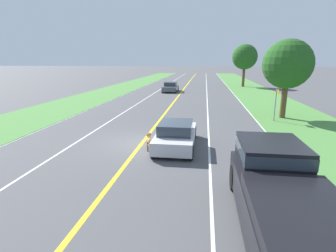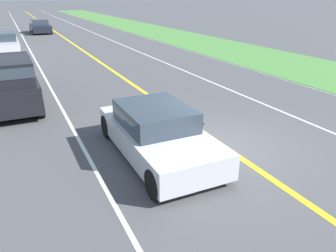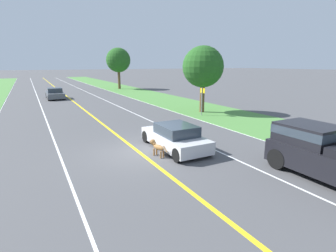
{
  "view_description": "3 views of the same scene",
  "coord_description": "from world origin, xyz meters",
  "px_view_note": "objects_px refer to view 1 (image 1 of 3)",
  "views": [
    {
      "loc": [
        3.18,
        -12.89,
        4.22
      ],
      "look_at": [
        1.51,
        -0.94,
        1.21
      ],
      "focal_mm": 28.0,
      "sensor_mm": 36.0,
      "label": 1
    },
    {
      "loc": [
        4.89,
        6.68,
        3.9
      ],
      "look_at": [
        1.87,
        0.4,
        1.07
      ],
      "focal_mm": 35.0,
      "sensor_mm": 36.0,
      "label": 2
    },
    {
      "loc": [
        -4.49,
        -11.42,
        4.23
      ],
      "look_at": [
        1.57,
        -0.05,
        1.17
      ],
      "focal_mm": 28.0,
      "sensor_mm": 36.0,
      "label": 3
    }
  ],
  "objects_px": {
    "ego_car": "(176,135)",
    "dog": "(149,140)",
    "roadside_tree_right_far": "(245,57)",
    "roadside_tree_right_near": "(288,64)",
    "pickup_truck": "(282,194)",
    "oncoming_car": "(171,87)",
    "street_sign": "(276,101)"
  },
  "relations": [
    {
      "from": "ego_car",
      "to": "roadside_tree_right_near",
      "type": "xyz_separation_m",
      "value": [
        7.25,
        7.92,
        3.36
      ]
    },
    {
      "from": "street_sign",
      "to": "pickup_truck",
      "type": "bearing_deg",
      "value": -103.09
    },
    {
      "from": "ego_car",
      "to": "street_sign",
      "type": "relative_size",
      "value": 1.85
    },
    {
      "from": "roadside_tree_right_far",
      "to": "street_sign",
      "type": "bearing_deg",
      "value": -92.87
    },
    {
      "from": "dog",
      "to": "pickup_truck",
      "type": "bearing_deg",
      "value": -64.36
    },
    {
      "from": "oncoming_car",
      "to": "roadside_tree_right_far",
      "type": "bearing_deg",
      "value": -141.45
    },
    {
      "from": "roadside_tree_right_far",
      "to": "ego_car",
      "type": "bearing_deg",
      "value": -103.12
    },
    {
      "from": "oncoming_car",
      "to": "roadside_tree_right_near",
      "type": "distance_m",
      "value": 19.72
    },
    {
      "from": "roadside_tree_right_near",
      "to": "street_sign",
      "type": "relative_size",
      "value": 2.48
    },
    {
      "from": "roadside_tree_right_far",
      "to": "roadside_tree_right_near",
      "type": "bearing_deg",
      "value": -91.01
    },
    {
      "from": "pickup_truck",
      "to": "oncoming_car",
      "type": "relative_size",
      "value": 1.37
    },
    {
      "from": "pickup_truck",
      "to": "street_sign",
      "type": "height_order",
      "value": "street_sign"
    },
    {
      "from": "roadside_tree_right_far",
      "to": "dog",
      "type": "bearing_deg",
      "value": -104.96
    },
    {
      "from": "roadside_tree_right_far",
      "to": "pickup_truck",
      "type": "bearing_deg",
      "value": -96.3
    },
    {
      "from": "dog",
      "to": "roadside_tree_right_near",
      "type": "height_order",
      "value": "roadside_tree_right_near"
    },
    {
      "from": "pickup_truck",
      "to": "roadside_tree_right_far",
      "type": "bearing_deg",
      "value": 83.7
    },
    {
      "from": "dog",
      "to": "roadside_tree_right_near",
      "type": "bearing_deg",
      "value": 31.44
    },
    {
      "from": "roadside_tree_right_far",
      "to": "street_sign",
      "type": "distance_m",
      "value": 26.56
    },
    {
      "from": "roadside_tree_right_near",
      "to": "street_sign",
      "type": "bearing_deg",
      "value": -125.71
    },
    {
      "from": "ego_car",
      "to": "dog",
      "type": "xyz_separation_m",
      "value": [
        -1.27,
        -0.52,
        -0.15
      ]
    },
    {
      "from": "oncoming_car",
      "to": "roadside_tree_right_near",
      "type": "bearing_deg",
      "value": 123.28
    },
    {
      "from": "ego_car",
      "to": "pickup_truck",
      "type": "height_order",
      "value": "pickup_truck"
    },
    {
      "from": "roadside_tree_right_near",
      "to": "oncoming_car",
      "type": "bearing_deg",
      "value": 123.28
    },
    {
      "from": "pickup_truck",
      "to": "roadside_tree_right_near",
      "type": "bearing_deg",
      "value": 74.65
    },
    {
      "from": "dog",
      "to": "street_sign",
      "type": "height_order",
      "value": "street_sign"
    },
    {
      "from": "oncoming_car",
      "to": "dog",
      "type": "bearing_deg",
      "value": 94.96
    },
    {
      "from": "ego_car",
      "to": "oncoming_car",
      "type": "distance_m",
      "value": 24.41
    },
    {
      "from": "oncoming_car",
      "to": "street_sign",
      "type": "xyz_separation_m",
      "value": [
        9.79,
        -17.47,
        0.86
      ]
    },
    {
      "from": "roadside_tree_right_far",
      "to": "street_sign",
      "type": "relative_size",
      "value": 2.96
    },
    {
      "from": "roadside_tree_right_near",
      "to": "ego_car",
      "type": "bearing_deg",
      "value": -132.48
    },
    {
      "from": "ego_car",
      "to": "roadside_tree_right_far",
      "type": "xyz_separation_m",
      "value": [
        7.69,
        33.02,
        4.22
      ]
    },
    {
      "from": "dog",
      "to": "roadside_tree_right_far",
      "type": "height_order",
      "value": "roadside_tree_right_far"
    }
  ]
}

